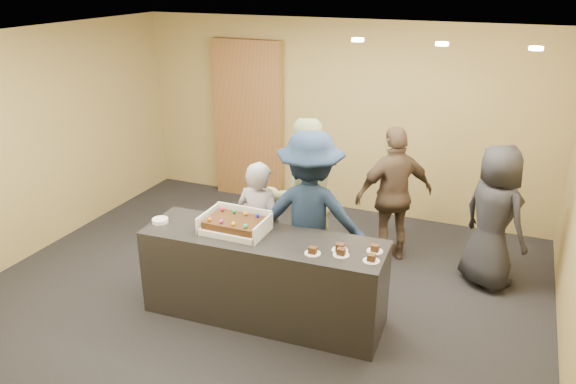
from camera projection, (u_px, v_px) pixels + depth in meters
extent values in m
plane|color=black|center=(265.00, 286.00, 6.28)|extent=(6.00, 6.00, 0.00)
plane|color=silver|center=(261.00, 38.00, 5.28)|extent=(6.00, 6.00, 0.00)
cube|color=#A28B4E|center=(338.00, 118.00, 7.92)|extent=(6.00, 0.04, 2.70)
cube|color=#A28B4E|center=(100.00, 294.00, 3.64)|extent=(6.00, 0.04, 2.70)
cube|color=#A28B4E|center=(41.00, 141.00, 6.86)|extent=(0.04, 5.00, 2.70)
cube|color=black|center=(264.00, 277.00, 5.59)|extent=(2.43, 0.81, 0.90)
cube|color=brown|center=(248.00, 121.00, 8.40)|extent=(1.08, 0.15, 2.38)
cube|color=white|center=(235.00, 229.00, 5.52)|extent=(0.61, 0.43, 0.06)
cube|color=white|center=(208.00, 219.00, 5.61)|extent=(0.02, 0.43, 0.17)
cube|color=white|center=(263.00, 229.00, 5.39)|extent=(0.02, 0.43, 0.17)
cube|color=white|center=(245.00, 215.00, 5.68)|extent=(0.61, 0.02, 0.19)
cube|color=#37200C|center=(235.00, 223.00, 5.50)|extent=(0.54, 0.37, 0.07)
sphere|color=#C4173C|center=(223.00, 209.00, 5.66)|extent=(0.04, 0.04, 0.04)
sphere|color=green|center=(234.00, 211.00, 5.62)|extent=(0.04, 0.04, 0.04)
sphere|color=gold|center=(246.00, 213.00, 5.57)|extent=(0.04, 0.04, 0.04)
sphere|color=#1E18D3|center=(257.00, 216.00, 5.52)|extent=(0.04, 0.04, 0.04)
sphere|color=orange|center=(209.00, 219.00, 5.44)|extent=(0.04, 0.04, 0.04)
sphere|color=#B5269B|center=(221.00, 221.00, 5.39)|extent=(0.04, 0.04, 0.04)
sphere|color=yellow|center=(233.00, 224.00, 5.35)|extent=(0.04, 0.04, 0.04)
sphere|color=#29D17E|center=(245.00, 226.00, 5.30)|extent=(0.04, 0.04, 0.04)
cylinder|color=white|center=(160.00, 221.00, 5.72)|extent=(0.16, 0.16, 0.04)
cylinder|color=white|center=(313.00, 253.00, 5.10)|extent=(0.15, 0.15, 0.01)
cube|color=#37200C|center=(313.00, 250.00, 5.09)|extent=(0.07, 0.06, 0.06)
cylinder|color=white|center=(340.00, 250.00, 5.16)|extent=(0.15, 0.15, 0.01)
cube|color=#37200C|center=(340.00, 247.00, 5.15)|extent=(0.07, 0.06, 0.06)
cylinder|color=white|center=(341.00, 255.00, 5.07)|extent=(0.15, 0.15, 0.01)
cube|color=#37200C|center=(341.00, 252.00, 5.06)|extent=(0.07, 0.06, 0.06)
cylinder|color=white|center=(375.00, 251.00, 5.14)|extent=(0.15, 0.15, 0.01)
cube|color=#37200C|center=(375.00, 248.00, 5.12)|extent=(0.07, 0.06, 0.06)
cylinder|color=white|center=(371.00, 261.00, 4.97)|extent=(0.15, 0.15, 0.01)
cube|color=#37200C|center=(371.00, 258.00, 4.96)|extent=(0.07, 0.06, 0.06)
imported|color=gray|center=(260.00, 228.00, 5.96)|extent=(0.58, 0.42, 1.49)
imported|color=#A2AF7C|center=(303.00, 195.00, 6.40)|extent=(1.11, 1.08, 1.81)
imported|color=#16253E|center=(310.00, 218.00, 5.79)|extent=(1.31, 0.93, 1.84)
imported|color=brown|center=(394.00, 195.00, 6.61)|extent=(1.01, 0.93, 1.66)
imported|color=black|center=(494.00, 217.00, 6.06)|extent=(0.94, 0.89, 1.62)
cylinder|color=#FFEAC6|center=(358.00, 40.00, 5.43)|extent=(0.12, 0.12, 0.03)
cylinder|color=#FFEAC6|center=(442.00, 44.00, 5.14)|extent=(0.12, 0.12, 0.03)
cylinder|color=#FFEAC6|center=(536.00, 48.00, 4.86)|extent=(0.12, 0.12, 0.03)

